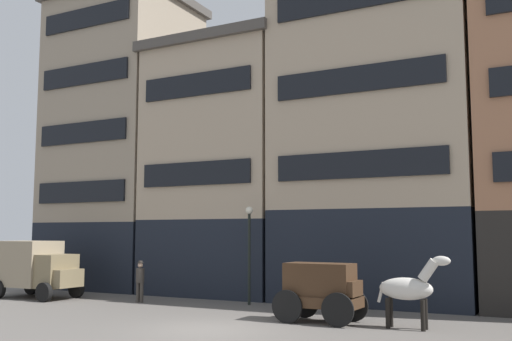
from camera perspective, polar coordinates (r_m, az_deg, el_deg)
ground_plane at (r=18.79m, az=-4.77°, el=-15.36°), size 120.00×120.00×0.00m
building_far_left at (r=34.39m, az=-12.92°, el=2.97°), size 7.49×7.06×16.65m
building_center_left at (r=30.05m, az=-2.55°, el=0.27°), size 7.48×7.06×12.65m
building_center_right at (r=27.22m, az=12.06°, el=3.71°), size 8.99×7.06×15.14m
cargo_wagon at (r=20.06m, az=6.46°, el=-11.45°), size 2.94×1.59×1.98m
draft_horse at (r=19.20m, az=14.87°, el=-11.16°), size 2.35×0.65×2.30m
delivery_truck_near at (r=29.16m, az=-20.92°, el=-8.87°), size 4.38×2.19×2.62m
pedestrian_officer at (r=26.01m, az=-11.37°, el=-10.51°), size 0.45×0.45×1.79m
streetlamp_curbside at (r=24.64m, az=-0.67°, el=-6.94°), size 0.32×0.32×4.12m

